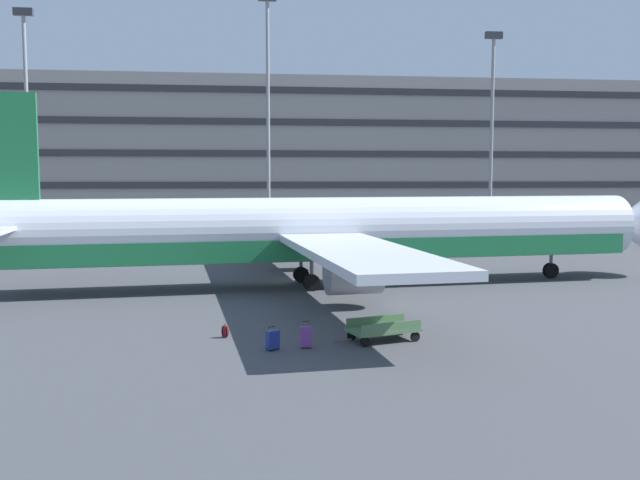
{
  "coord_description": "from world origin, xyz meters",
  "views": [
    {
      "loc": [
        -3.31,
        -38.9,
        6.1
      ],
      "look_at": [
        0.66,
        -5.84,
        3.0
      ],
      "focal_mm": 38.37,
      "sensor_mm": 36.0,
      "label": 1
    }
  ],
  "objects_px": {
    "backpack_laid_flat": "(225,331)",
    "suitcase_large": "(306,337)",
    "suitcase_orange": "(273,340)",
    "airliner": "(324,233)",
    "baggage_cart": "(383,330)"
  },
  "relations": [
    {
      "from": "suitcase_large",
      "to": "baggage_cart",
      "type": "distance_m",
      "value": 3.05
    },
    {
      "from": "airliner",
      "to": "suitcase_orange",
      "type": "xyz_separation_m",
      "value": [
        -3.57,
        -13.91,
        -2.61
      ]
    },
    {
      "from": "airliner",
      "to": "backpack_laid_flat",
      "type": "xyz_separation_m",
      "value": [
        -5.26,
        -11.8,
        -2.76
      ]
    },
    {
      "from": "baggage_cart",
      "to": "airliner",
      "type": "bearing_deg",
      "value": 92.59
    },
    {
      "from": "suitcase_orange",
      "to": "suitcase_large",
      "type": "bearing_deg",
      "value": 8.2
    },
    {
      "from": "backpack_laid_flat",
      "to": "baggage_cart",
      "type": "height_order",
      "value": "baggage_cart"
    },
    {
      "from": "suitcase_large",
      "to": "backpack_laid_flat",
      "type": "distance_m",
      "value": 3.48
    },
    {
      "from": "suitcase_orange",
      "to": "baggage_cart",
      "type": "xyz_separation_m",
      "value": [
        4.16,
        0.89,
        0.05
      ]
    },
    {
      "from": "airliner",
      "to": "backpack_laid_flat",
      "type": "bearing_deg",
      "value": -114.03
    },
    {
      "from": "airliner",
      "to": "suitcase_large",
      "type": "distance_m",
      "value": 14.18
    },
    {
      "from": "backpack_laid_flat",
      "to": "baggage_cart",
      "type": "bearing_deg",
      "value": -11.72
    },
    {
      "from": "airliner",
      "to": "baggage_cart",
      "type": "xyz_separation_m",
      "value": [
        0.59,
        -13.02,
        -2.57
      ]
    },
    {
      "from": "suitcase_orange",
      "to": "backpack_laid_flat",
      "type": "relative_size",
      "value": 1.56
    },
    {
      "from": "backpack_laid_flat",
      "to": "suitcase_orange",
      "type": "bearing_deg",
      "value": -51.15
    },
    {
      "from": "backpack_laid_flat",
      "to": "suitcase_large",
      "type": "bearing_deg",
      "value": -33.82
    }
  ]
}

